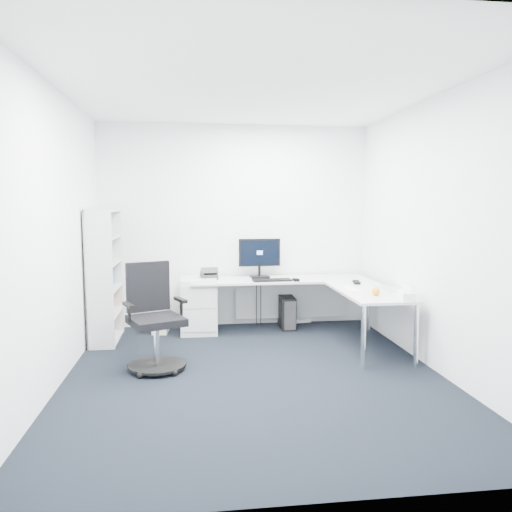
{
  "coord_description": "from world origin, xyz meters",
  "views": [
    {
      "loc": [
        -0.58,
        -4.64,
        1.65
      ],
      "look_at": [
        0.15,
        1.05,
        1.05
      ],
      "focal_mm": 35.0,
      "sensor_mm": 36.0,
      "label": 1
    }
  ],
  "objects": [
    {
      "name": "headphones",
      "position": [
        1.42,
        1.22,
        0.7
      ],
      "size": [
        0.16,
        0.22,
        0.05
      ],
      "primitive_type": null,
      "rotation": [
        0.0,
        0.0,
        -0.2
      ],
      "color": "black",
      "rests_on": "l_desk"
    },
    {
      "name": "black_pc_tower",
      "position": [
        0.67,
        1.8,
        0.21
      ],
      "size": [
        0.21,
        0.43,
        0.42
      ],
      "primitive_type": "cube",
      "rotation": [
        0.0,
        0.0,
        -0.04
      ],
      "color": "black",
      "rests_on": "ground"
    },
    {
      "name": "mouse",
      "position": [
        0.72,
        1.49,
        0.69
      ],
      "size": [
        0.08,
        0.12,
        0.04
      ],
      "primitive_type": "cube",
      "rotation": [
        0.0,
        0.0,
        0.09
      ],
      "color": "black",
      "rests_on": "l_desk"
    },
    {
      "name": "laptop",
      "position": [
        1.67,
        0.73,
        0.8
      ],
      "size": [
        0.4,
        0.39,
        0.25
      ],
      "primitive_type": null,
      "rotation": [
        0.0,
        0.0,
        0.12
      ],
      "color": "silver",
      "rests_on": "l_desk"
    },
    {
      "name": "wall_back",
      "position": [
        0.0,
        2.1,
        1.35
      ],
      "size": [
        3.6,
        0.02,
        2.7
      ],
      "primitive_type": "cube",
      "color": "white",
      "rests_on": "ground"
    },
    {
      "name": "power_strip",
      "position": [
        0.88,
        2.05,
        0.02
      ],
      "size": [
        0.35,
        0.11,
        0.04
      ],
      "primitive_type": "cube",
      "rotation": [
        0.0,
        0.0,
        0.15
      ],
      "color": "white",
      "rests_on": "ground"
    },
    {
      "name": "beige_pc_tower",
      "position": [
        -0.99,
        1.82,
        0.2
      ],
      "size": [
        0.23,
        0.44,
        0.4
      ],
      "primitive_type": "cube",
      "rotation": [
        0.0,
        0.0,
        -0.09
      ],
      "color": "beige",
      "rests_on": "ground"
    },
    {
      "name": "wall_front",
      "position": [
        0.0,
        -2.1,
        1.35
      ],
      "size": [
        3.6,
        0.02,
        2.7
      ],
      "primitive_type": "cube",
      "color": "white",
      "rests_on": "ground"
    },
    {
      "name": "orange_fruit",
      "position": [
        1.35,
        0.4,
        0.72
      ],
      "size": [
        0.09,
        0.09,
        0.09
      ],
      "primitive_type": "sphere",
      "color": "orange",
      "rests_on": "l_desk"
    },
    {
      "name": "white_keyboard",
      "position": [
        1.22,
        0.8,
        0.68
      ],
      "size": [
        0.13,
        0.41,
        0.01
      ],
      "primitive_type": "cube",
      "rotation": [
        0.0,
        0.0,
        0.02
      ],
      "color": "white",
      "rests_on": "l_desk"
    },
    {
      "name": "ground",
      "position": [
        0.0,
        0.0,
        0.0
      ],
      "size": [
        4.2,
        4.2,
        0.0
      ],
      "primitive_type": "plane",
      "color": "black"
    },
    {
      "name": "tissue_box",
      "position": [
        1.58,
        0.14,
        0.72
      ],
      "size": [
        0.16,
        0.25,
        0.08
      ],
      "primitive_type": "cube",
      "rotation": [
        0.0,
        0.0,
        -0.15
      ],
      "color": "white",
      "rests_on": "l_desk"
    },
    {
      "name": "ceiling",
      "position": [
        0.0,
        0.0,
        2.7
      ],
      "size": [
        4.2,
        4.2,
        0.0
      ],
      "primitive_type": "plane",
      "color": "white"
    },
    {
      "name": "drawer_pedestal",
      "position": [
        -0.51,
        1.74,
        0.35
      ],
      "size": [
        0.46,
        0.57,
        0.7
      ],
      "primitive_type": "cube",
      "color": "#BCBEBE",
      "rests_on": "ground"
    },
    {
      "name": "l_desk",
      "position": [
        0.55,
        1.4,
        0.34
      ],
      "size": [
        2.32,
        1.3,
        0.68
      ],
      "primitive_type": null,
      "color": "#BCBEBE",
      "rests_on": "ground"
    },
    {
      "name": "task_chair",
      "position": [
        -0.94,
        0.29,
        0.53
      ],
      "size": [
        0.78,
        0.78,
        1.06
      ],
      "primitive_type": null,
      "rotation": [
        0.0,
        0.0,
        0.4
      ],
      "color": "black",
      "rests_on": "ground"
    },
    {
      "name": "wall_left",
      "position": [
        -1.8,
        0.0,
        1.35
      ],
      "size": [
        0.02,
        4.2,
        2.7
      ],
      "primitive_type": "cube",
      "color": "white",
      "rests_on": "ground"
    },
    {
      "name": "desk_phone",
      "position": [
        -0.37,
        1.8,
        0.75
      ],
      "size": [
        0.23,
        0.23,
        0.15
      ],
      "primitive_type": null,
      "rotation": [
        0.0,
        0.0,
        0.08
      ],
      "color": "#292A2C",
      "rests_on": "l_desk"
    },
    {
      "name": "black_keyboard",
      "position": [
        0.41,
        1.54,
        0.69
      ],
      "size": [
        0.5,
        0.2,
        0.02
      ],
      "primitive_type": "cube",
      "rotation": [
        0.0,
        0.0,
        0.05
      ],
      "color": "black",
      "rests_on": "l_desk"
    },
    {
      "name": "wall_right",
      "position": [
        1.8,
        0.0,
        1.35
      ],
      "size": [
        0.02,
        4.2,
        2.7
      ],
      "primitive_type": "cube",
      "color": "white",
      "rests_on": "ground"
    },
    {
      "name": "bookshelf",
      "position": [
        -1.62,
        1.45,
        0.79
      ],
      "size": [
        0.31,
        0.79,
        1.59
      ],
      "primitive_type": null,
      "color": "silver",
      "rests_on": "ground"
    },
    {
      "name": "monitor",
      "position": [
        0.3,
        1.86,
        0.94
      ],
      "size": [
        0.56,
        0.2,
        0.53
      ],
      "primitive_type": null,
      "rotation": [
        0.0,
        0.0,
        0.04
      ],
      "color": "black",
      "rests_on": "l_desk"
    }
  ]
}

